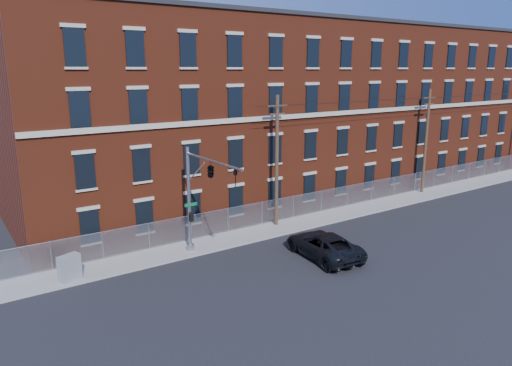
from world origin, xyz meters
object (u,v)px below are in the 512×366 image
object	(u,v)px
pickup_truck	(323,245)
traffic_signal_mast	(205,180)
utility_pole_near	(277,159)
utility_cabinet	(69,268)

from	to	relation	value
pickup_truck	traffic_signal_mast	bearing A→B (deg)	-21.15
pickup_truck	utility_pole_near	bearing A→B (deg)	-94.70
traffic_signal_mast	utility_cabinet	bearing A→B (deg)	165.60
traffic_signal_mast	utility_cabinet	size ratio (longest dim) A/B	4.62
utility_pole_near	utility_cabinet	size ratio (longest dim) A/B	6.60
pickup_truck	utility_cabinet	bearing A→B (deg)	-14.56
utility_pole_near	utility_cabinet	xyz separation A→B (m)	(-15.86, -1.40, -4.46)
utility_pole_near	utility_cabinet	distance (m)	16.54
traffic_signal_mast	utility_pole_near	bearing A→B (deg)	23.14
utility_cabinet	utility_pole_near	bearing A→B (deg)	-14.89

